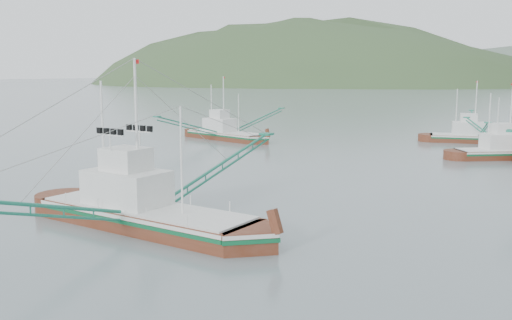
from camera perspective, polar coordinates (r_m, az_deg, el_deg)
The scene contains 6 objects.
ground at distance 34.43m, azimuth -5.26°, elevation -6.58°, with size 1200.00×1200.00×0.00m, color slate.
main_boat at distance 34.39m, azimuth -11.34°, elevation -4.11°, with size 14.70×26.38×10.67m.
bg_boat_far at distance 66.09m, azimuth 24.21°, elevation 1.72°, with size 16.16×18.73×8.60m.
bg_boat_left at distance 77.44m, azimuth -3.10°, elevation 3.26°, with size 12.91×22.32×9.16m.
bg_boat_extra at distance 79.27m, azimuth 21.21°, elevation 2.79°, with size 12.13×20.79×8.60m.
headland_left at distance 435.28m, azimuth 4.22°, elevation 7.61°, with size 448.00×308.00×210.00m, color #334E28.
Camera 1 is at (19.96, -26.53, 9.14)m, focal length 40.00 mm.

